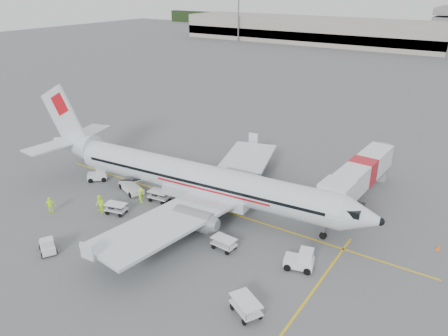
{
  "coord_description": "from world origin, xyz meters",
  "views": [
    {
      "loc": [
        23.17,
        -33.04,
        21.88
      ],
      "look_at": [
        0.0,
        2.0,
        3.8
      ],
      "focal_mm": 35.0,
      "sensor_mm": 36.0,
      "label": 1
    }
  ],
  "objects": [
    {
      "name": "ground",
      "position": [
        0.0,
        0.0,
        0.0
      ],
      "size": [
        360.0,
        360.0,
        0.0
      ],
      "primitive_type": "plane",
      "color": "#56595B"
    },
    {
      "name": "stripe_lead",
      "position": [
        0.0,
        0.0,
        0.01
      ],
      "size": [
        44.0,
        0.2,
        0.01
      ],
      "primitive_type": "cube",
      "color": "yellow",
      "rests_on": "ground"
    },
    {
      "name": "stripe_cross",
      "position": [
        14.0,
        -8.0,
        0.01
      ],
      "size": [
        0.2,
        20.0,
        0.01
      ],
      "primitive_type": "cube",
      "color": "yellow",
      "rests_on": "ground"
    },
    {
      "name": "terminal_west",
      "position": [
        -40.0,
        130.0,
        4.5
      ],
      "size": [
        110.0,
        22.0,
        9.0
      ],
      "primitive_type": null,
      "color": "gray",
      "rests_on": "ground"
    },
    {
      "name": "mast_west",
      "position": [
        -70.0,
        118.0,
        11.0
      ],
      "size": [
        3.2,
        1.2,
        22.0
      ],
      "primitive_type": null,
      "color": "slate",
      "rests_on": "ground"
    },
    {
      "name": "aircraft",
      "position": [
        -1.24,
        -0.47,
        5.35
      ],
      "size": [
        41.18,
        33.51,
        10.7
      ],
      "primitive_type": null,
      "rotation": [
        0.0,
        0.0,
        0.08
      ],
      "color": "silver",
      "rests_on": "ground"
    },
    {
      "name": "jet_bridge",
      "position": [
        12.05,
        10.38,
        2.27
      ],
      "size": [
        4.1,
        17.47,
        4.55
      ],
      "primitive_type": null,
      "rotation": [
        0.0,
        0.0,
        -0.05
      ],
      "color": "silver",
      "rests_on": "ground"
    },
    {
      "name": "belt_loader",
      "position": [
        -9.84,
        -2.0,
        1.31
      ],
      "size": [
        5.18,
        3.46,
        2.63
      ],
      "primitive_type": null,
      "rotation": [
        0.0,
        0.0,
        -0.37
      ],
      "color": "silver",
      "rests_on": "ground"
    },
    {
      "name": "tug_fore",
      "position": [
        11.83,
        -4.72,
        0.92
      ],
      "size": [
        2.65,
        1.91,
        1.84
      ],
      "primitive_type": null,
      "rotation": [
        0.0,
        0.0,
        0.25
      ],
      "color": "silver",
      "rests_on": "ground"
    },
    {
      "name": "tug_mid",
      "position": [
        -7.44,
        -14.68,
        0.77
      ],
      "size": [
        2.31,
        1.96,
        1.55
      ],
      "primitive_type": null,
      "rotation": [
        0.0,
        0.0,
        -0.5
      ],
      "color": "silver",
      "rests_on": "ground"
    },
    {
      "name": "tug_aft",
      "position": [
        -15.4,
        -2.0,
        0.86
      ],
      "size": [
        2.48,
        2.44,
        1.71
      ],
      "primitive_type": null,
      "rotation": [
        0.0,
        0.0,
        0.76
      ],
      "color": "silver",
      "rests_on": "ground"
    },
    {
      "name": "cart_loaded_a",
      "position": [
        -7.53,
        -6.51,
        0.56
      ],
      "size": [
        2.41,
        1.76,
        1.13
      ],
      "primitive_type": null,
      "rotation": [
        0.0,
        0.0,
        0.24
      ],
      "color": "silver",
      "rests_on": "ground"
    },
    {
      "name": "cart_loaded_b",
      "position": [
        -5.69,
        -2.0,
        0.6
      ],
      "size": [
        2.42,
        1.57,
        1.2
      ],
      "primitive_type": null,
      "rotation": [
        0.0,
        0.0,
        0.1
      ],
      "color": "silver",
      "rests_on": "ground"
    },
    {
      "name": "cart_empty_a",
      "position": [
        5.15,
        -5.8,
        0.56
      ],
      "size": [
        2.26,
        1.44,
        1.13
      ],
      "primitive_type": null,
      "rotation": [
        0.0,
        0.0,
        -0.08
      ],
      "color": "silver",
      "rests_on": "ground"
    },
    {
      "name": "cart_empty_b",
      "position": [
        10.97,
        -11.79,
        0.64
      ],
      "size": [
        2.87,
        2.47,
        1.29
      ],
      "primitive_type": null,
      "rotation": [
        0.0,
        0.0,
        -0.5
      ],
      "color": "silver",
      "rests_on": "ground"
    },
    {
      "name": "cone_nose",
      "position": [
        21.0,
        4.51,
        0.28
      ],
      "size": [
        0.35,
        0.35,
        0.57
      ],
      "primitive_type": "cone",
      "color": "orange",
      "rests_on": "ground"
    },
    {
      "name": "cone_port",
      "position": [
        -0.79,
        13.14,
        0.31
      ],
      "size": [
        0.38,
        0.38,
        0.63
      ],
      "primitive_type": "cone",
      "color": "orange",
      "rests_on": "ground"
    },
    {
      "name": "cone_stbd",
      "position": [
        0.38,
        -9.51,
        0.36
      ],
      "size": [
        0.44,
        0.44,
        0.71
      ],
      "primitive_type": "cone",
      "color": "orange",
      "rests_on": "ground"
    },
    {
      "name": "crew_a",
      "position": [
        -2.41,
        -4.0,
        0.89
      ],
      "size": [
        0.77,
        0.66,
        1.79
      ],
      "primitive_type": "imported",
      "rotation": [
        0.0,
        0.0,
        0.44
      ],
      "color": "#BEF61B",
      "rests_on": "ground"
    },
    {
      "name": "crew_b",
      "position": [
        -9.05,
        -7.23,
        0.96
      ],
      "size": [
        1.1,
        0.97,
        1.92
      ],
      "primitive_type": "imported",
      "rotation": [
        0.0,
        0.0,
        -0.3
      ],
      "color": "#BEF61B",
      "rests_on": "ground"
    },
    {
      "name": "crew_c",
      "position": [
        -7.09,
        -3.24,
        0.82
      ],
      "size": [
        0.91,
        1.2,
        1.64
      ],
      "primitive_type": "imported",
      "rotation": [
        0.0,
        0.0,
        1.89
      ],
      "color": "#BEF61B",
      "rests_on": "ground"
    },
    {
      "name": "crew_d",
      "position": [
        -13.22,
        -10.07,
        0.89
      ],
      "size": [
        1.06,
        1.02,
        1.78
      ],
      "primitive_type": "imported",
      "rotation": [
        0.0,
        0.0,
        3.88
      ],
      "color": "#BEF61B",
      "rests_on": "ground"
    }
  ]
}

